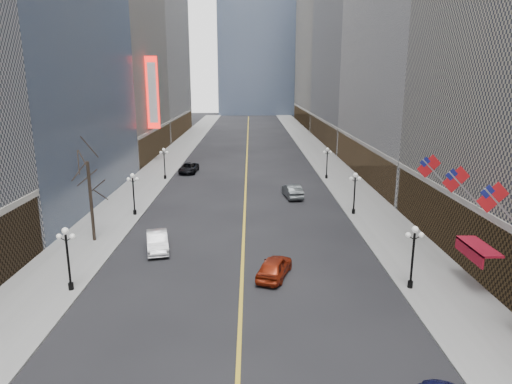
{
  "coord_description": "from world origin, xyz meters",
  "views": [
    {
      "loc": [
        0.65,
        0.83,
        14.36
      ],
      "look_at": [
        0.94,
        23.63,
        8.67
      ],
      "focal_mm": 32.0,
      "sensor_mm": 36.0,
      "label": 1
    }
  ],
  "objects_px": {
    "car_nb_mid": "(157,241)",
    "car_sb_far": "(292,191)",
    "streetlamp_west_1": "(67,252)",
    "streetlamp_east_1": "(413,251)",
    "car_nb_far": "(189,168)",
    "streetlamp_east_3": "(327,160)",
    "streetlamp_east_2": "(355,189)",
    "streetlamp_west_3": "(164,160)",
    "car_sb_mid": "(274,267)",
    "streetlamp_west_2": "(133,190)"
  },
  "relations": [
    {
      "from": "streetlamp_east_2",
      "to": "streetlamp_west_2",
      "type": "height_order",
      "value": "same"
    },
    {
      "from": "streetlamp_west_1",
      "to": "streetlamp_west_3",
      "type": "xyz_separation_m",
      "value": [
        0.0,
        36.0,
        0.0
      ]
    },
    {
      "from": "streetlamp_east_1",
      "to": "streetlamp_east_3",
      "type": "relative_size",
      "value": 1.0
    },
    {
      "from": "streetlamp_east_1",
      "to": "streetlamp_east_3",
      "type": "bearing_deg",
      "value": 90.0
    },
    {
      "from": "streetlamp_west_3",
      "to": "car_sb_far",
      "type": "relative_size",
      "value": 0.9
    },
    {
      "from": "streetlamp_west_1",
      "to": "car_nb_far",
      "type": "height_order",
      "value": "streetlamp_west_1"
    },
    {
      "from": "streetlamp_west_1",
      "to": "car_nb_far",
      "type": "distance_m",
      "value": 41.16
    },
    {
      "from": "car_sb_far",
      "to": "streetlamp_west_1",
      "type": "bearing_deg",
      "value": 47.5
    },
    {
      "from": "streetlamp_west_2",
      "to": "car_nb_far",
      "type": "relative_size",
      "value": 0.83
    },
    {
      "from": "streetlamp_west_1",
      "to": "car_nb_far",
      "type": "xyz_separation_m",
      "value": [
        2.8,
        41.01,
        -2.14
      ]
    },
    {
      "from": "streetlamp_east_2",
      "to": "streetlamp_west_1",
      "type": "relative_size",
      "value": 1.0
    },
    {
      "from": "streetlamp_west_1",
      "to": "streetlamp_east_1",
      "type": "bearing_deg",
      "value": 0.0
    },
    {
      "from": "car_nb_far",
      "to": "car_sb_mid",
      "type": "height_order",
      "value": "car_sb_mid"
    },
    {
      "from": "streetlamp_west_1",
      "to": "car_sb_far",
      "type": "relative_size",
      "value": 0.9
    },
    {
      "from": "streetlamp_west_1",
      "to": "streetlamp_west_3",
      "type": "distance_m",
      "value": 36.0
    },
    {
      "from": "streetlamp_west_2",
      "to": "car_sb_mid",
      "type": "relative_size",
      "value": 0.96
    },
    {
      "from": "car_sb_mid",
      "to": "car_sb_far",
      "type": "height_order",
      "value": "car_sb_far"
    },
    {
      "from": "streetlamp_west_2",
      "to": "streetlamp_west_3",
      "type": "xyz_separation_m",
      "value": [
        0.0,
        18.0,
        0.0
      ]
    },
    {
      "from": "car_nb_far",
      "to": "streetlamp_east_1",
      "type": "bearing_deg",
      "value": -59.25
    },
    {
      "from": "streetlamp_east_3",
      "to": "streetlamp_west_2",
      "type": "xyz_separation_m",
      "value": [
        -23.6,
        -18.0,
        0.0
      ]
    },
    {
      "from": "streetlamp_east_1",
      "to": "car_nb_mid",
      "type": "xyz_separation_m",
      "value": [
        -19.15,
        7.78,
        -2.09
      ]
    },
    {
      "from": "car_nb_mid",
      "to": "car_nb_far",
      "type": "height_order",
      "value": "car_nb_mid"
    },
    {
      "from": "streetlamp_west_3",
      "to": "car_nb_far",
      "type": "xyz_separation_m",
      "value": [
        2.8,
        5.01,
        -2.14
      ]
    },
    {
      "from": "streetlamp_east_3",
      "to": "car_nb_far",
      "type": "distance_m",
      "value": 21.5
    },
    {
      "from": "car_nb_mid",
      "to": "car_sb_far",
      "type": "xyz_separation_m",
      "value": [
        13.19,
        17.73,
        0.02
      ]
    },
    {
      "from": "streetlamp_east_1",
      "to": "car_sb_far",
      "type": "height_order",
      "value": "streetlamp_east_1"
    },
    {
      "from": "streetlamp_east_2",
      "to": "car_sb_mid",
      "type": "bearing_deg",
      "value": -120.8
    },
    {
      "from": "streetlamp_west_2",
      "to": "streetlamp_west_3",
      "type": "height_order",
      "value": "same"
    },
    {
      "from": "streetlamp_east_1",
      "to": "streetlamp_west_2",
      "type": "bearing_deg",
      "value": 142.67
    },
    {
      "from": "car_nb_far",
      "to": "streetlamp_west_3",
      "type": "bearing_deg",
      "value": -115.34
    },
    {
      "from": "streetlamp_east_3",
      "to": "car_nb_far",
      "type": "relative_size",
      "value": 0.83
    },
    {
      "from": "car_nb_mid",
      "to": "car_sb_mid",
      "type": "bearing_deg",
      "value": -42.84
    },
    {
      "from": "car_nb_mid",
      "to": "car_sb_far",
      "type": "height_order",
      "value": "car_sb_far"
    },
    {
      "from": "streetlamp_east_2",
      "to": "car_nb_far",
      "type": "bearing_deg",
      "value": 132.11
    },
    {
      "from": "car_sb_mid",
      "to": "car_sb_far",
      "type": "xyz_separation_m",
      "value": [
        3.43,
        23.27,
        0.03
      ]
    },
    {
      "from": "car_nb_far",
      "to": "streetlamp_east_3",
      "type": "bearing_deg",
      "value": -9.69
    },
    {
      "from": "streetlamp_west_3",
      "to": "car_sb_mid",
      "type": "relative_size",
      "value": 0.96
    },
    {
      "from": "car_sb_mid",
      "to": "streetlamp_west_3",
      "type": "bearing_deg",
      "value": -48.9
    },
    {
      "from": "streetlamp_west_1",
      "to": "streetlamp_west_3",
      "type": "bearing_deg",
      "value": 90.0
    },
    {
      "from": "streetlamp_east_2",
      "to": "streetlamp_west_3",
      "type": "bearing_deg",
      "value": 142.67
    },
    {
      "from": "car_sb_far",
      "to": "streetlamp_west_2",
      "type": "bearing_deg",
      "value": 15.23
    },
    {
      "from": "streetlamp_east_2",
      "to": "streetlamp_west_2",
      "type": "relative_size",
      "value": 1.0
    },
    {
      "from": "streetlamp_west_2",
      "to": "car_sb_far",
      "type": "bearing_deg",
      "value": 23.07
    },
    {
      "from": "streetlamp_east_3",
      "to": "car_nb_far",
      "type": "height_order",
      "value": "streetlamp_east_3"
    },
    {
      "from": "car_nb_mid",
      "to": "car_sb_mid",
      "type": "distance_m",
      "value": 11.22
    },
    {
      "from": "streetlamp_east_1",
      "to": "car_nb_far",
      "type": "relative_size",
      "value": 0.83
    },
    {
      "from": "car_nb_far",
      "to": "car_nb_mid",
      "type": "bearing_deg",
      "value": -83.3
    },
    {
      "from": "streetlamp_west_1",
      "to": "streetlamp_west_3",
      "type": "height_order",
      "value": "same"
    },
    {
      "from": "streetlamp_east_1",
      "to": "streetlamp_west_1",
      "type": "relative_size",
      "value": 1.0
    },
    {
      "from": "streetlamp_east_1",
      "to": "streetlamp_west_2",
      "type": "height_order",
      "value": "same"
    }
  ]
}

